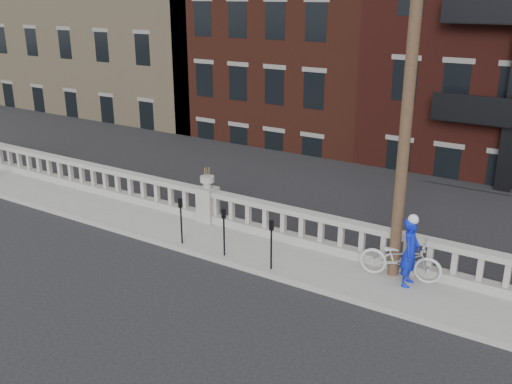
% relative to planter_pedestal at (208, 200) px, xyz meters
% --- Properties ---
extents(ground, '(120.00, 120.00, 0.00)m').
position_rel_planter_pedestal_xyz_m(ground, '(0.00, -3.95, -0.83)').
color(ground, black).
rests_on(ground, ground).
extents(sidewalk, '(32.00, 2.20, 0.15)m').
position_rel_planter_pedestal_xyz_m(sidewalk, '(0.00, -0.95, -0.76)').
color(sidewalk, gray).
rests_on(sidewalk, ground).
extents(balustrade, '(28.00, 0.34, 1.03)m').
position_rel_planter_pedestal_xyz_m(balustrade, '(0.00, 0.00, -0.19)').
color(balustrade, gray).
rests_on(balustrade, sidewalk).
extents(planter_pedestal, '(0.55, 0.55, 1.76)m').
position_rel_planter_pedestal_xyz_m(planter_pedestal, '(0.00, 0.00, 0.00)').
color(planter_pedestal, gray).
rests_on(planter_pedestal, sidewalk).
extents(lower_level, '(80.00, 44.00, 20.80)m').
position_rel_planter_pedestal_xyz_m(lower_level, '(0.56, 19.09, 1.80)').
color(lower_level, '#605E59').
rests_on(lower_level, ground).
extents(utility_pole, '(1.60, 0.28, 10.00)m').
position_rel_planter_pedestal_xyz_m(utility_pole, '(6.20, -0.35, 4.41)').
color(utility_pole, '#422D1E').
rests_on(utility_pole, sidewalk).
extents(parking_meter_b, '(0.10, 0.09, 1.36)m').
position_rel_planter_pedestal_xyz_m(parking_meter_b, '(0.42, -1.80, 0.17)').
color(parking_meter_b, black).
rests_on(parking_meter_b, sidewalk).
extents(parking_meter_c, '(0.10, 0.09, 1.36)m').
position_rel_planter_pedestal_xyz_m(parking_meter_c, '(1.92, -1.80, 0.17)').
color(parking_meter_c, black).
rests_on(parking_meter_c, sidewalk).
extents(parking_meter_d, '(0.10, 0.09, 1.36)m').
position_rel_planter_pedestal_xyz_m(parking_meter_d, '(3.42, -1.80, 0.17)').
color(parking_meter_d, black).
rests_on(parking_meter_d, sidewalk).
extents(bicycle, '(2.13, 1.04, 1.07)m').
position_rel_planter_pedestal_xyz_m(bicycle, '(6.41, -0.47, -0.14)').
color(bicycle, silver).
rests_on(bicycle, sidewalk).
extents(cyclist, '(0.43, 0.65, 1.75)m').
position_rel_planter_pedestal_xyz_m(cyclist, '(6.69, -0.69, 0.19)').
color(cyclist, '#0C1CB8').
rests_on(cyclist, sidewalk).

